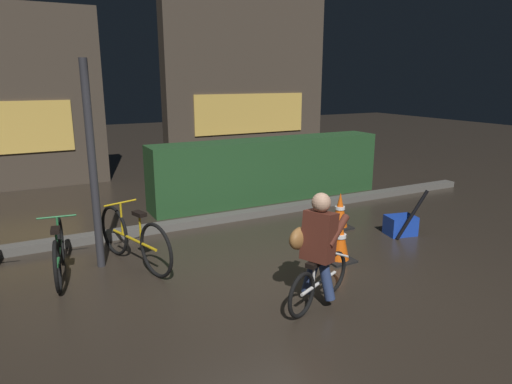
% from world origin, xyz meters
% --- Properties ---
extents(ground_plane, '(40.00, 40.00, 0.00)m').
position_xyz_m(ground_plane, '(0.00, 0.00, 0.00)').
color(ground_plane, '#2D261E').
extents(sidewalk_curb, '(12.00, 0.24, 0.12)m').
position_xyz_m(sidewalk_curb, '(0.00, 2.20, 0.06)').
color(sidewalk_curb, '#56544F').
rests_on(sidewalk_curb, ground).
extents(hedge_row, '(4.80, 0.70, 1.22)m').
position_xyz_m(hedge_row, '(1.80, 3.10, 0.61)').
color(hedge_row, '#214723').
rests_on(hedge_row, ground).
extents(storefront_right, '(4.84, 0.54, 4.68)m').
position_xyz_m(storefront_right, '(3.35, 7.20, 2.33)').
color(storefront_right, '#42382D').
rests_on(storefront_right, ground).
extents(street_post, '(0.10, 0.10, 2.61)m').
position_xyz_m(street_post, '(-1.76, 1.20, 1.31)').
color(street_post, '#2D2D33').
rests_on(street_post, ground).
extents(parked_bike_left_mid, '(0.46, 1.52, 0.70)m').
position_xyz_m(parked_bike_left_mid, '(-2.25, 1.12, 0.32)').
color(parked_bike_left_mid, black).
rests_on(parked_bike_left_mid, ground).
extents(parked_bike_center_left, '(0.59, 1.67, 0.80)m').
position_xyz_m(parked_bike_center_left, '(-1.36, 1.03, 0.36)').
color(parked_bike_center_left, black).
rests_on(parked_bike_center_left, ground).
extents(traffic_cone_near, '(0.36, 0.36, 0.62)m').
position_xyz_m(traffic_cone_near, '(1.09, -0.10, 0.30)').
color(traffic_cone_near, black).
rests_on(traffic_cone_near, ground).
extents(traffic_cone_far, '(0.36, 0.36, 0.59)m').
position_xyz_m(traffic_cone_far, '(1.95, 1.00, 0.29)').
color(traffic_cone_far, black).
rests_on(traffic_cone_far, ground).
extents(blue_crate, '(0.50, 0.41, 0.30)m').
position_xyz_m(blue_crate, '(2.59, 0.30, 0.15)').
color(blue_crate, '#193DB7').
rests_on(blue_crate, ground).
extents(cyclist, '(1.10, 0.56, 1.25)m').
position_xyz_m(cyclist, '(0.12, -0.93, 0.63)').
color(cyclist, black).
rests_on(cyclist, ground).
extents(closed_umbrella, '(0.40, 0.25, 0.78)m').
position_xyz_m(closed_umbrella, '(2.55, 0.05, 0.39)').
color(closed_umbrella, black).
rests_on(closed_umbrella, ground).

